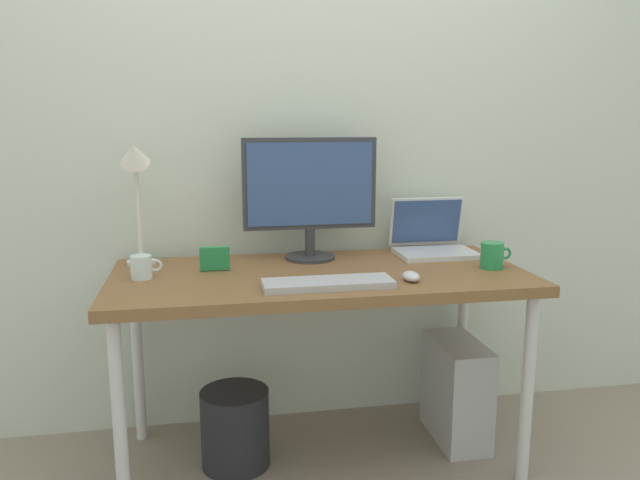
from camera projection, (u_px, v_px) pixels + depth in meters
The scene contains 13 objects.
ground_plane at pixel (320, 457), 2.46m from camera, with size 6.00×6.00×0.00m, color gray.
back_wall at pixel (302, 121), 2.60m from camera, with size 4.40×0.04×2.60m, color silver.
desk at pixel (320, 288), 2.33m from camera, with size 1.52×0.70×0.75m.
monitor at pixel (309, 191), 2.47m from camera, with size 0.53×0.20×0.48m.
laptop at pixel (432, 240), 2.62m from camera, with size 0.32×0.26×0.23m.
desk_lamp at pixel (136, 174), 2.34m from camera, with size 0.11×0.16×0.49m.
keyboard at pixel (328, 283), 2.11m from camera, with size 0.44×0.14×0.02m, color #B2B2B7.
mouse at pixel (411, 276), 2.18m from camera, with size 0.06×0.09×0.03m, color silver.
coffee_mug at pixel (492, 255), 2.36m from camera, with size 0.12×0.09×0.10m.
glass_cup at pixel (142, 267), 2.21m from camera, with size 0.11×0.07×0.08m.
photo_frame at pixel (215, 258), 2.31m from camera, with size 0.11×0.02×0.09m, color #268C4C.
computer_tower at pixel (456, 390), 2.57m from camera, with size 0.18×0.36×0.42m, color #B2B2B7.
wastebasket at pixel (235, 428), 2.38m from camera, with size 0.26×0.26×0.30m, color #232328.
Camera 1 is at (-0.41, -2.21, 1.31)m, focal length 35.14 mm.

